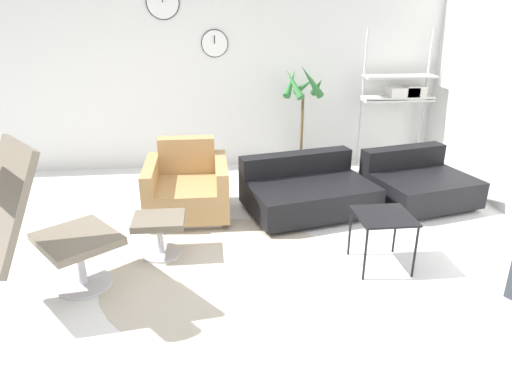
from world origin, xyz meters
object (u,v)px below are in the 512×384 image
potted_plant (302,125)px  ottoman (159,228)px  lounge_chair (20,206)px  armchair_red (187,189)px  side_table (383,220)px  couch_second (417,185)px  couch_low (307,192)px  shelf_unit (403,92)px

potted_plant → ottoman: bearing=-128.7°
lounge_chair → armchair_red: lounge_chair is taller
ottoman → armchair_red: 0.91m
side_table → potted_plant: size_ratio=0.33×
couch_second → armchair_red: bearing=-12.6°
lounge_chair → couch_second: lounge_chair is taller
couch_low → couch_second: (1.30, 0.10, -0.00)m
ottoman → couch_second: (2.80, 0.92, -0.05)m
lounge_chair → couch_low: lounge_chair is taller
side_table → shelf_unit: bearing=65.6°
potted_plant → shelf_unit: bearing=4.4°
lounge_chair → couch_low: size_ratio=0.91×
couch_low → potted_plant: bearing=-111.6°
lounge_chair → couch_second: size_ratio=1.10×
couch_low → couch_second: same height
couch_second → side_table: couch_second is taller
ottoman → potted_plant: potted_plant is taller
ottoman → couch_second: size_ratio=0.37×
ottoman → potted_plant: (1.70, 2.11, 0.38)m
lounge_chair → shelf_unit: bearing=88.7°
lounge_chair → couch_second: 4.02m
couch_low → potted_plant: size_ratio=1.01×
ottoman → couch_second: 2.95m
armchair_red → lounge_chair: bearing=55.1°
shelf_unit → ottoman: bearing=-144.1°
couch_low → potted_plant: potted_plant is taller
shelf_unit → potted_plant: bearing=-175.6°
couch_second → potted_plant: potted_plant is taller
side_table → shelf_unit: size_ratio=0.26×
lounge_chair → potted_plant: (2.55, 2.77, -0.15)m
couch_low → side_table: bearing=94.3°
armchair_red → side_table: armchair_red is taller
couch_second → lounge_chair: bearing=10.0°
couch_second → potted_plant: (-1.11, 1.20, 0.43)m
couch_second → shelf_unit: (0.27, 1.30, 0.82)m
ottoman → armchair_red: (0.22, 0.89, 0.01)m
couch_low → side_table: couch_low is taller
lounge_chair → side_table: size_ratio=2.81×
potted_plant → shelf_unit: 1.43m
couch_low → side_table: (0.38, -1.21, 0.22)m
armchair_red → shelf_unit: shelf_unit is taller
lounge_chair → potted_plant: bearing=99.8°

